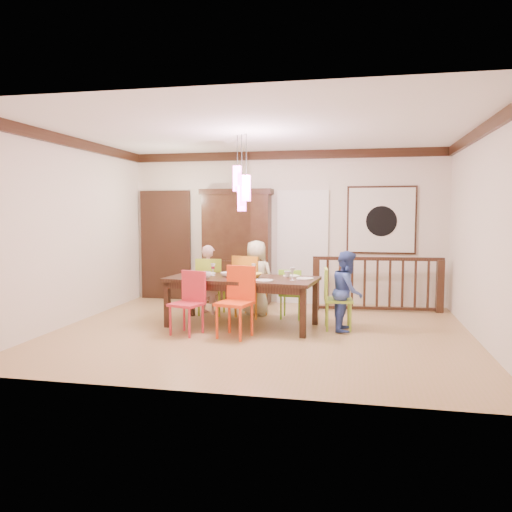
% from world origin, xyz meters
% --- Properties ---
extents(floor, '(6.00, 6.00, 0.00)m').
position_xyz_m(floor, '(0.00, 0.00, 0.00)').
color(floor, tan).
rests_on(floor, ground).
extents(ceiling, '(6.00, 6.00, 0.00)m').
position_xyz_m(ceiling, '(0.00, 0.00, 2.90)').
color(ceiling, white).
rests_on(ceiling, wall_back).
extents(wall_back, '(6.00, 0.00, 6.00)m').
position_xyz_m(wall_back, '(0.00, 2.50, 1.45)').
color(wall_back, beige).
rests_on(wall_back, floor).
extents(wall_left, '(0.00, 5.00, 5.00)m').
position_xyz_m(wall_left, '(-3.00, 0.00, 1.45)').
color(wall_left, beige).
rests_on(wall_left, floor).
extents(wall_right, '(0.00, 5.00, 5.00)m').
position_xyz_m(wall_right, '(3.00, 0.00, 1.45)').
color(wall_right, beige).
rests_on(wall_right, floor).
extents(crown_molding, '(6.00, 5.00, 0.16)m').
position_xyz_m(crown_molding, '(0.00, 0.00, 2.82)').
color(crown_molding, black).
rests_on(crown_molding, wall_back).
extents(panel_door, '(1.04, 0.07, 2.24)m').
position_xyz_m(panel_door, '(-2.40, 2.45, 1.05)').
color(panel_door, black).
rests_on(panel_door, wall_back).
extents(white_doorway, '(0.97, 0.05, 2.22)m').
position_xyz_m(white_doorway, '(0.35, 2.46, 1.05)').
color(white_doorway, silver).
rests_on(white_doorway, wall_back).
extents(painting, '(1.25, 0.06, 1.25)m').
position_xyz_m(painting, '(1.80, 2.46, 1.60)').
color(painting, black).
rests_on(painting, wall_back).
extents(pendant_cluster, '(0.27, 0.21, 1.14)m').
position_xyz_m(pendant_cluster, '(-0.35, 0.36, 2.11)').
color(pendant_cluster, '#F84ABF').
rests_on(pendant_cluster, ceiling).
extents(dining_table, '(2.37, 1.28, 0.75)m').
position_xyz_m(dining_table, '(-0.35, 0.36, 0.67)').
color(dining_table, black).
rests_on(dining_table, floor).
extents(chair_far_left, '(0.45, 0.45, 0.97)m').
position_xyz_m(chair_far_left, '(-1.06, 1.12, 0.56)').
color(chair_far_left, '#90AB24').
rests_on(chair_far_left, floor).
extents(chair_far_mid, '(0.57, 0.57, 1.03)m').
position_xyz_m(chair_far_mid, '(-0.36, 1.08, 0.59)').
color(chair_far_mid, '#C77416').
rests_on(chair_far_mid, floor).
extents(chair_far_right, '(0.39, 0.39, 0.82)m').
position_xyz_m(chair_far_right, '(0.33, 1.06, 0.47)').
color(chair_far_right, '#83D02D').
rests_on(chair_far_right, floor).
extents(chair_near_left, '(0.50, 0.50, 0.90)m').
position_xyz_m(chair_near_left, '(-1.01, -0.32, 0.51)').
color(chair_near_left, red).
rests_on(chair_near_left, floor).
extents(chair_near_mid, '(0.54, 0.54, 0.99)m').
position_xyz_m(chair_near_mid, '(-0.29, -0.35, 0.57)').
color(chair_near_mid, '#F14214').
rests_on(chair_near_mid, floor).
extents(chair_end_right, '(0.45, 0.45, 0.91)m').
position_xyz_m(chair_end_right, '(1.11, 0.42, 0.52)').
color(chair_end_right, '#94C135').
rests_on(chair_end_right, floor).
extents(china_hutch, '(1.38, 0.46, 2.18)m').
position_xyz_m(china_hutch, '(-0.90, 2.30, 1.10)').
color(china_hutch, black).
rests_on(china_hutch, floor).
extents(balustrade, '(2.27, 0.26, 0.96)m').
position_xyz_m(balustrade, '(1.73, 1.95, 0.50)').
color(balustrade, black).
rests_on(balustrade, floor).
extents(person_far_left, '(0.51, 0.44, 1.18)m').
position_xyz_m(person_far_left, '(-1.12, 1.19, 0.59)').
color(person_far_left, beige).
rests_on(person_far_left, floor).
extents(person_far_mid, '(0.70, 0.54, 1.27)m').
position_xyz_m(person_far_mid, '(-0.29, 1.20, 0.64)').
color(person_far_mid, '#C4BE94').
rests_on(person_far_mid, floor).
extents(person_end_right, '(0.48, 0.60, 1.18)m').
position_xyz_m(person_end_right, '(1.24, 0.37, 0.59)').
color(person_end_right, '#3B54A7').
rests_on(person_end_right, floor).
extents(serving_bowl, '(0.38, 0.38, 0.07)m').
position_xyz_m(serving_bowl, '(-0.20, 0.34, 0.79)').
color(serving_bowl, yellow).
rests_on(serving_bowl, dining_table).
extents(small_bowl, '(0.26, 0.26, 0.07)m').
position_xyz_m(small_bowl, '(-0.59, 0.39, 0.78)').
color(small_bowl, white).
rests_on(small_bowl, dining_table).
extents(cup_left, '(0.16, 0.16, 0.11)m').
position_xyz_m(cup_left, '(-0.85, 0.14, 0.80)').
color(cup_left, silver).
rests_on(cup_left, dining_table).
extents(cup_right, '(0.13, 0.13, 0.10)m').
position_xyz_m(cup_right, '(0.33, 0.53, 0.80)').
color(cup_right, silver).
rests_on(cup_right, dining_table).
extents(plate_far_left, '(0.26, 0.26, 0.01)m').
position_xyz_m(plate_far_left, '(-1.00, 0.70, 0.76)').
color(plate_far_left, white).
rests_on(plate_far_left, dining_table).
extents(plate_far_mid, '(0.26, 0.26, 0.01)m').
position_xyz_m(plate_far_mid, '(-0.39, 0.71, 0.76)').
color(plate_far_mid, white).
rests_on(plate_far_mid, dining_table).
extents(plate_far_right, '(0.26, 0.26, 0.01)m').
position_xyz_m(plate_far_right, '(0.38, 0.63, 0.76)').
color(plate_far_right, white).
rests_on(plate_far_right, dining_table).
extents(plate_near_left, '(0.26, 0.26, 0.01)m').
position_xyz_m(plate_near_left, '(-1.07, 0.10, 0.76)').
color(plate_near_left, white).
rests_on(plate_near_left, dining_table).
extents(plate_near_mid, '(0.26, 0.26, 0.01)m').
position_xyz_m(plate_near_mid, '(0.06, 0.04, 0.76)').
color(plate_near_mid, white).
rests_on(plate_near_mid, dining_table).
extents(plate_end_right, '(0.26, 0.26, 0.01)m').
position_xyz_m(plate_end_right, '(0.61, 0.38, 0.76)').
color(plate_end_right, white).
rests_on(plate_end_right, dining_table).
extents(wine_glass_a, '(0.08, 0.08, 0.19)m').
position_xyz_m(wine_glass_a, '(-0.85, 0.50, 0.84)').
color(wine_glass_a, '#590C19').
rests_on(wine_glass_a, dining_table).
extents(wine_glass_b, '(0.08, 0.08, 0.19)m').
position_xyz_m(wine_glass_b, '(-0.21, 0.60, 0.84)').
color(wine_glass_b, silver).
rests_on(wine_glass_b, dining_table).
extents(wine_glass_c, '(0.08, 0.08, 0.19)m').
position_xyz_m(wine_glass_c, '(-0.44, 0.08, 0.84)').
color(wine_glass_c, '#590C19').
rests_on(wine_glass_c, dining_table).
extents(wine_glass_d, '(0.08, 0.08, 0.19)m').
position_xyz_m(wine_glass_d, '(0.45, 0.17, 0.84)').
color(wine_glass_d, silver).
rests_on(wine_glass_d, dining_table).
extents(napkin, '(0.18, 0.14, 0.01)m').
position_xyz_m(napkin, '(-0.34, 0.02, 0.76)').
color(napkin, '#D83359').
rests_on(napkin, dining_table).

